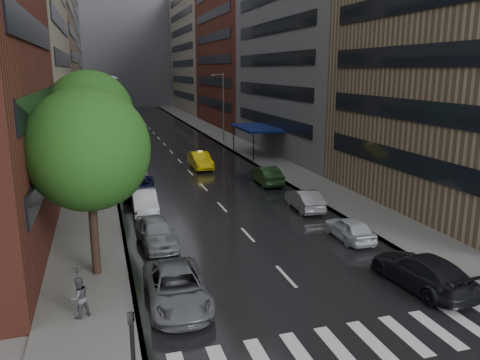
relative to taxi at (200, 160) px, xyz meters
The scene contains 19 objects.
ground 29.74m from the taxi, 92.59° to the right, with size 220.00×220.00×0.00m, color gray.
road 20.36m from the taxi, 93.79° to the left, with size 14.00×140.00×0.01m, color black.
sidewalk_left 22.80m from the taxi, 117.00° to the left, with size 4.00×140.00×0.15m, color gray.
sidewalk_right 21.71m from the taxi, 69.34° to the left, with size 4.00×140.00×0.15m, color gray.
crosswalk 31.73m from the taxi, 92.07° to the right, with size 13.15×2.80×0.01m.
buildings_left 36.66m from the taxi, 119.33° to the left, with size 8.00×108.00×38.00m.
buildings_right 33.44m from the taxi, 63.17° to the left, with size 8.05×109.10×36.00m.
building_far 89.61m from the taxi, 90.87° to the left, with size 40.00×14.00×32.00m, color slate.
tree_near 25.63m from the taxi, 113.36° to the right, with size 5.59×5.59×8.91m.
tree_mid 15.49m from the taxi, 133.76° to the right, with size 6.02×6.02×9.59m.
tree_far 11.40m from the taxi, behind, with size 5.69×5.69×9.07m.
taxi is the anchor object (origin of this frame).
parked_cars_left 16.01m from the taxi, 114.91° to the right, with size 2.80×29.76×1.58m.
parked_cars_right 20.28m from the taxi, 78.46° to the right, with size 2.62×25.59×1.57m.
ped_black_umbrella 29.10m from the taxi, 111.33° to the right, with size 1.03×0.98×2.09m.
traffic_light 34.88m from the taxi, 104.87° to the right, with size 0.18×0.15×3.45m.
street_lamp_left 9.94m from the taxi, behind, with size 1.74×0.22×9.00m.
street_lamp_right 17.07m from the taxi, 67.38° to the left, with size 1.74×0.22×9.00m.
awning 9.58m from the taxi, 34.76° to the left, with size 4.00×8.00×3.12m.
Camera 1 is at (-8.05, -15.07, 9.60)m, focal length 35.00 mm.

